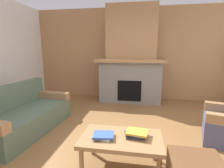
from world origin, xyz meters
TOP-DOWN VIEW (x-y plane):
  - ground at (0.00, 0.00)m, footprint 9.00×9.00m
  - wall_back_wood_panel at (0.00, 3.00)m, footprint 6.00×0.12m
  - fireplace at (0.00, 2.62)m, footprint 1.90×0.82m
  - couch at (-1.81, 0.32)m, footprint 0.97×1.86m
  - coffee_table at (0.09, -0.41)m, footprint 1.00×0.60m
  - book_stack_near_edge at (-0.13, -0.46)m, footprint 0.27×0.23m
  - book_stack_center at (0.26, -0.35)m, footprint 0.31×0.28m

SIDE VIEW (x-z plane):
  - ground at x=0.00m, z-range 0.00..0.00m
  - couch at x=-1.81m, z-range -0.14..0.71m
  - coffee_table at x=0.09m, z-range 0.16..0.59m
  - book_stack_near_edge at x=-0.13m, z-range 0.43..0.48m
  - book_stack_center at x=0.26m, z-range 0.43..0.51m
  - fireplace at x=0.00m, z-range -0.19..2.51m
  - wall_back_wood_panel at x=0.00m, z-range 0.00..2.70m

